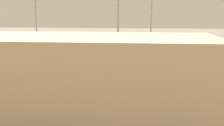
# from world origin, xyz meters

# --- Properties ---
(ground_plane) EXTENTS (400.00, 400.00, 0.00)m
(ground_plane) POSITION_xyz_m (0.00, 0.00, 0.00)
(ground_plane) COLOR #756B5B
(track_bed_0) EXTENTS (140.00, 2.80, 0.12)m
(track_bed_0) POSITION_xyz_m (0.00, -10.00, 0.06)
(track_bed_0) COLOR #3D3833
(track_bed_0) RESTS_ON ground_plane
(track_bed_1) EXTENTS (140.00, 2.80, 0.12)m
(track_bed_1) POSITION_xyz_m (0.00, -5.00, 0.06)
(track_bed_1) COLOR #4C443D
(track_bed_1) RESTS_ON ground_plane
(track_bed_2) EXTENTS (140.00, 2.80, 0.12)m
(track_bed_2) POSITION_xyz_m (0.00, 0.00, 0.06)
(track_bed_2) COLOR #3D3833
(track_bed_2) RESTS_ON ground_plane
(track_bed_3) EXTENTS (140.00, 2.80, 0.12)m
(track_bed_3) POSITION_xyz_m (0.00, 5.00, 0.06)
(track_bed_3) COLOR #4C443D
(track_bed_3) RESTS_ON ground_plane
(track_bed_4) EXTENTS (140.00, 2.80, 0.12)m
(track_bed_4) POSITION_xyz_m (0.00, 10.00, 0.06)
(track_bed_4) COLOR #3D3833
(track_bed_4) RESTS_ON ground_plane
(train_on_track_0) EXTENTS (95.60, 3.06, 3.80)m
(train_on_track_0) POSITION_xyz_m (-4.36, -10.00, 2.01)
(train_on_track_0) COLOR silver
(train_on_track_0) RESTS_ON ground_plane
(train_on_track_1) EXTENTS (71.40, 3.06, 3.80)m
(train_on_track_1) POSITION_xyz_m (-13.33, -5.00, 2.03)
(train_on_track_1) COLOR #B7BABF
(train_on_track_1) RESTS_ON ground_plane
(light_mast_0) EXTENTS (2.80, 0.70, 29.46)m
(light_mast_0) POSITION_xyz_m (26.83, -12.82, 18.56)
(light_mast_0) COLOR #9EA0A5
(light_mast_0) RESTS_ON ground_plane
(light_mast_2) EXTENTS (2.80, 0.70, 28.95)m
(light_mast_2) POSITION_xyz_m (-7.01, -12.99, 18.29)
(light_mast_2) COLOR #9EA0A5
(light_mast_2) RESTS_ON ground_plane
(light_mast_3) EXTENTS (2.80, 0.70, 23.29)m
(light_mast_3) POSITION_xyz_m (0.38, 12.15, 15.18)
(light_mast_3) COLOR #9EA0A5
(light_mast_3) RESTS_ON ground_plane
(signal_gantry) EXTENTS (0.70, 25.00, 8.80)m
(signal_gantry) POSITION_xyz_m (-6.98, 0.00, 7.42)
(signal_gantry) COLOR #4C4742
(signal_gantry) RESTS_ON ground_plane
(maintenance_shed) EXTENTS (49.95, 15.62, 12.39)m
(maintenance_shed) POSITION_xyz_m (10.60, 31.16, 6.20)
(maintenance_shed) COLOR tan
(maintenance_shed) RESTS_ON ground_plane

